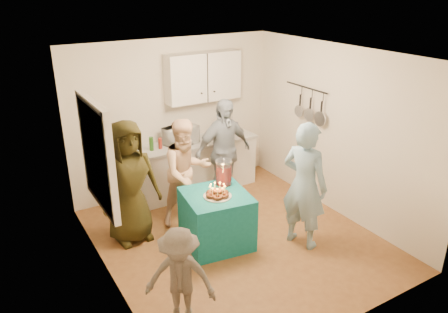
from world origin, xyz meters
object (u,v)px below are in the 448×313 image
microwave (181,135)px  party_table (216,219)px  woman_back_left (129,182)px  man_birthday (304,186)px  woman_back_center (187,172)px  counter (194,168)px  child_near_left (180,279)px  punch_jar (224,173)px  woman_back_right (223,152)px

microwave → party_table: (-0.28, -1.63, -0.68)m
party_table → woman_back_left: woman_back_left is taller
man_birthday → woman_back_center: man_birthday is taller
microwave → counter: bearing=-13.9°
woman_back_center → party_table: bearing=-84.8°
woman_back_center → child_near_left: size_ratio=1.40×
party_table → man_birthday: man_birthday is taller
punch_jar → man_birthday: man_birthday is taller
counter → woman_back_center: (-0.56, -0.88, 0.38)m
woman_back_left → woman_back_right: size_ratio=1.01×
woman_back_left → microwave: bearing=32.9°
party_table → punch_jar: size_ratio=2.50×
counter → woman_back_center: 1.11m
counter → man_birthday: bearing=-77.0°
microwave → woman_back_center: woman_back_center is taller
counter → woman_back_center: size_ratio=1.36×
microwave → woman_back_right: size_ratio=0.31×
microwave → woman_back_center: 0.98m
party_table → punch_jar: bearing=41.3°
microwave → child_near_left: 3.15m
party_table → woman_back_right: (0.73, 1.03, 0.50)m
party_table → woman_back_left: size_ratio=0.48×
party_table → woman_back_center: size_ratio=0.52×
punch_jar → microwave: bearing=89.0°
party_table → child_near_left: (-1.10, -1.15, 0.20)m
counter → child_near_left: bearing=-119.8°
punch_jar → party_table: bearing=-138.7°
microwave → party_table: size_ratio=0.63×
woman_back_right → woman_back_left: bearing=-173.0°
woman_back_left → woman_back_center: 0.90m
woman_back_left → punch_jar: bearing=-25.7°
punch_jar → child_near_left: 1.96m
woman_back_center → woman_back_right: bearing=19.0°
counter → man_birthday: size_ratio=1.23×
microwave → man_birthday: (0.73, -2.24, -0.17)m
man_birthday → microwave: bearing=-2.1°
man_birthday → child_near_left: man_birthday is taller
microwave → punch_jar: bearing=-104.9°
child_near_left → punch_jar: bearing=84.1°
counter → woman_back_right: 0.79m
punch_jar → woman_back_center: 0.63m
counter → man_birthday: (0.52, -2.24, 0.46)m
woman_back_right → child_near_left: woman_back_right is taller
counter → woman_back_right: (0.24, -0.61, 0.45)m
party_table → woman_back_center: 0.87m
child_near_left → woman_back_left: bearing=124.4°
microwave → party_table: bearing=-113.6°
man_birthday → woman_back_left: bearing=35.9°
counter → microwave: size_ratio=4.10×
counter → woman_back_left: (-1.46, -0.92, 0.45)m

